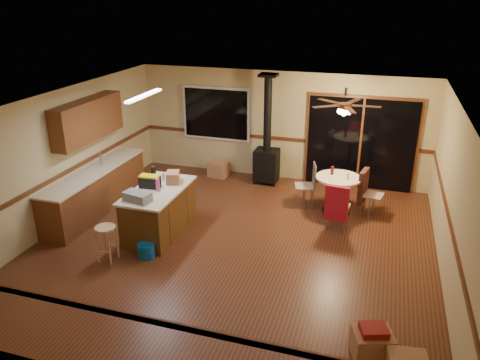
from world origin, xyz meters
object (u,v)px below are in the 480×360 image
at_px(toolbox_black, 150,182).
at_px(chair_right, 364,187).
at_px(kitchen_island, 159,211).
at_px(wood_stove, 267,154).
at_px(toolbox_grey, 137,196).
at_px(box_corner_a, 372,344).
at_px(box_under_window, 219,169).
at_px(blue_bucket, 146,250).
at_px(chair_left, 310,180).
at_px(bar_stool, 107,243).
at_px(chair_near, 337,203).
at_px(dining_table, 338,188).

bearing_deg(toolbox_black, chair_right, 27.37).
relative_size(kitchen_island, wood_stove, 0.67).
xyz_separation_m(kitchen_island, toolbox_grey, (-0.11, -0.55, 0.52)).
bearing_deg(box_corner_a, box_under_window, 126.84).
relative_size(wood_stove, blue_bucket, 8.27).
bearing_deg(wood_stove, chair_left, -39.69).
bearing_deg(toolbox_grey, wood_stove, 68.53).
bearing_deg(chair_right, toolbox_black, -152.63).
xyz_separation_m(bar_stool, chair_left, (2.91, 3.21, 0.27)).
distance_m(bar_stool, box_under_window, 4.28).
bearing_deg(bar_stool, chair_near, 31.51).
bearing_deg(dining_table, chair_near, -84.80).
bearing_deg(chair_near, toolbox_black, -163.45).
bearing_deg(chair_left, chair_right, -2.06).
bearing_deg(chair_left, wood_stove, 140.31).
distance_m(bar_stool, chair_right, 5.14).
relative_size(chair_right, box_under_window, 1.53).
height_order(bar_stool, box_under_window, bar_stool).
xyz_separation_m(kitchen_island, chair_near, (3.18, 1.05, 0.14)).
bearing_deg(kitchen_island, blue_bucket, -79.14).
relative_size(toolbox_black, box_corner_a, 0.78).
bearing_deg(toolbox_grey, toolbox_black, 96.15).
relative_size(toolbox_grey, blue_bucket, 1.56).
distance_m(kitchen_island, chair_near, 3.35).
bearing_deg(chair_left, kitchen_island, -140.58).
height_order(chair_near, box_corner_a, chair_near).
height_order(kitchen_island, chair_left, chair_left).
bearing_deg(box_corner_a, wood_stove, 117.44).
xyz_separation_m(wood_stove, blue_bucket, (-1.13, -3.92, -0.60)).
relative_size(toolbox_black, chair_right, 0.53).
distance_m(toolbox_grey, bar_stool, 0.95).
relative_size(toolbox_grey, chair_left, 0.92).
relative_size(bar_stool, chair_near, 0.91).
bearing_deg(chair_left, blue_bucket, -128.54).
xyz_separation_m(chair_left, box_under_window, (-2.44, 1.05, -0.41)).
height_order(toolbox_grey, chair_near, toolbox_grey).
relative_size(blue_bucket, chair_left, 0.59).
height_order(blue_bucket, chair_near, chair_near).
bearing_deg(blue_bucket, kitchen_island, 100.86).
xyz_separation_m(wood_stove, chair_left, (1.20, -1.00, -0.14)).
relative_size(wood_stove, box_corner_a, 5.26).
xyz_separation_m(wood_stove, chair_right, (2.32, -1.04, -0.13)).
height_order(blue_bucket, chair_left, chair_left).
bearing_deg(wood_stove, toolbox_grey, -111.47).
height_order(blue_bucket, chair_right, chair_right).
bearing_deg(box_under_window, blue_bucket, -88.49).
bearing_deg(box_corner_a, toolbox_grey, 158.50).
distance_m(dining_table, chair_left, 0.61).
xyz_separation_m(bar_stool, blue_bucket, (0.58, 0.28, -0.19)).
height_order(wood_stove, dining_table, wood_stove).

